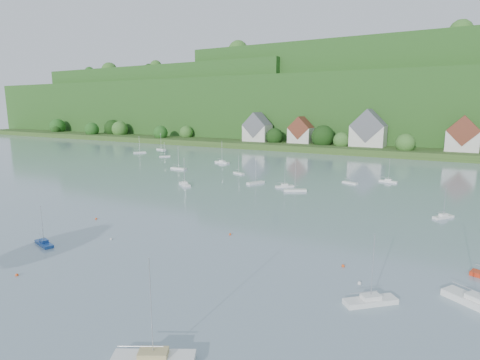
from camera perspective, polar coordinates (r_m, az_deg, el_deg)
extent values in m
cube|color=#2E4C1C|center=(213.66, 17.45, 4.68)|extent=(600.00, 60.00, 3.00)
cube|color=#184415|center=(286.42, 20.97, 9.57)|extent=(620.00, 160.00, 40.00)
cube|color=#184415|center=(331.40, -6.46, 10.95)|extent=(200.00, 120.00, 52.00)
cube|color=#184415|center=(280.11, 22.97, 11.07)|extent=(240.00, 130.00, 60.00)
sphere|color=#285D22|center=(284.97, -17.16, 7.11)|extent=(11.19, 11.19, 11.19)
sphere|color=#285D22|center=(251.93, -7.86, 6.88)|extent=(8.61, 8.61, 8.61)
sphere|color=#184D17|center=(250.83, -11.54, 6.78)|extent=(9.03, 9.03, 9.03)
sphere|color=#285D22|center=(199.29, 14.59, 5.63)|extent=(8.19, 8.19, 8.19)
sphere|color=#285D22|center=(217.52, 3.14, 6.20)|extent=(6.49, 6.49, 6.49)
sphere|color=#184D17|center=(337.23, -25.11, 7.10)|extent=(11.94, 11.94, 11.94)
sphere|color=#285D22|center=(200.48, 30.25, 4.92)|extent=(12.16, 12.16, 12.16)
sphere|color=#285D22|center=(189.75, 23.00, 4.94)|extent=(8.73, 8.73, 8.73)
sphere|color=black|center=(213.77, 5.07, 6.34)|extent=(9.32, 9.32, 9.32)
sphere|color=black|center=(295.32, -17.36, 7.10)|extent=(9.50, 9.50, 9.50)
sphere|color=black|center=(297.34, -18.13, 7.23)|extent=(11.91, 11.91, 11.91)
sphere|color=#184D17|center=(295.07, -20.84, 6.91)|extent=(9.91, 9.91, 9.91)
sphere|color=black|center=(333.59, -25.22, 6.74)|extent=(6.16, 6.16, 6.16)
sphere|color=black|center=(204.45, 12.02, 6.20)|extent=(11.92, 11.92, 11.92)
sphere|color=#285D22|center=(289.74, -5.36, 16.53)|extent=(10.52, 10.52, 10.52)
sphere|color=#285D22|center=(363.96, -18.53, 14.92)|extent=(13.75, 13.75, 13.75)
sphere|color=#184D17|center=(301.78, 4.36, 16.30)|extent=(10.29, 10.29, 10.29)
sphere|color=black|center=(356.42, -12.20, 15.23)|extent=(10.31, 10.31, 10.31)
sphere|color=black|center=(328.01, -13.12, 15.54)|extent=(8.14, 8.14, 8.14)
sphere|color=#285D22|center=(351.56, -10.07, 15.28)|extent=(7.15, 7.15, 7.15)
sphere|color=black|center=(393.72, -18.18, 14.53)|extent=(11.66, 11.66, 11.66)
sphere|color=black|center=(284.42, 6.35, 16.51)|extent=(7.18, 7.18, 7.18)
sphere|color=#285D22|center=(307.93, -12.20, 15.94)|extent=(8.89, 8.89, 8.89)
sphere|color=#184D17|center=(365.09, -21.13, 14.59)|extent=(7.77, 7.77, 7.77)
sphere|color=black|center=(355.37, -13.02, 15.20)|extent=(9.97, 9.97, 9.97)
sphere|color=#184D17|center=(265.70, 29.70, 17.61)|extent=(12.83, 12.83, 12.83)
sphere|color=#285D22|center=(266.74, 11.43, 18.53)|extent=(8.18, 8.18, 8.18)
sphere|color=#184D17|center=(293.35, 21.89, 17.42)|extent=(12.73, 12.73, 12.73)
sphere|color=#285D22|center=(242.22, 29.58, 18.39)|extent=(11.95, 11.95, 11.95)
sphere|color=#285D22|center=(299.17, 12.10, 17.59)|extent=(7.07, 7.07, 7.07)
sphere|color=black|center=(258.53, 19.61, 18.41)|extent=(8.21, 8.21, 8.21)
sphere|color=#285D22|center=(285.77, 16.52, 17.92)|extent=(12.24, 12.24, 12.24)
sphere|color=#285D22|center=(284.02, -0.27, 18.43)|extent=(13.65, 13.65, 13.65)
sphere|color=#184D17|center=(283.79, 12.61, 14.48)|extent=(12.01, 12.01, 12.01)
sphere|color=black|center=(285.03, 20.43, 14.19)|extent=(15.72, 15.72, 15.72)
sphere|color=#184D17|center=(278.59, 23.31, 13.91)|extent=(10.54, 10.54, 10.54)
sphere|color=#184D17|center=(388.78, -8.37, 13.42)|extent=(8.18, 8.18, 8.18)
sphere|color=black|center=(371.10, -7.08, 13.60)|extent=(8.74, 8.74, 8.74)
sphere|color=black|center=(364.59, -11.18, 13.72)|extent=(15.38, 15.38, 15.38)
cube|color=beige|center=(219.54, 2.54, 6.87)|extent=(14.00, 10.00, 9.00)
cube|color=#5B5C63|center=(219.29, 2.55, 8.05)|extent=(14.00, 10.40, 14.00)
cube|color=beige|center=(211.22, 8.87, 6.47)|extent=(12.00, 9.00, 8.00)
cube|color=brown|center=(210.98, 8.90, 7.55)|extent=(12.00, 9.36, 12.00)
cube|color=beige|center=(200.39, 18.21, 6.14)|extent=(16.00, 11.00, 10.00)
cube|color=#5B5C63|center=(200.11, 18.29, 7.56)|extent=(16.00, 11.44, 16.00)
cube|color=beige|center=(194.37, 29.72, 5.00)|extent=(13.00, 10.00, 9.00)
cube|color=brown|center=(194.09, 29.84, 6.32)|extent=(13.00, 10.40, 13.00)
cube|color=#1E4896|center=(71.02, -26.72, -8.32)|extent=(5.02, 2.59, 0.48)
cube|color=#1E4896|center=(70.87, -26.75, -7.94)|extent=(1.88, 1.36, 0.50)
cylinder|color=silver|center=(70.09, -26.94, -5.79)|extent=(0.10, 0.10, 6.05)
cylinder|color=silver|center=(71.35, -26.98, -7.30)|extent=(2.59, 0.78, 0.08)
cube|color=white|center=(38.01, -12.53, -24.24)|extent=(7.27, 5.26, 0.72)
cube|color=tan|center=(37.66, -12.57, -23.47)|extent=(2.89, 2.46, 0.50)
cylinder|color=silver|center=(35.47, -12.86, -17.77)|extent=(0.10, 0.10, 9.00)
cylinder|color=silver|center=(37.55, -14.35, -22.49)|extent=(3.50, 2.00, 0.08)
cube|color=white|center=(48.46, 18.53, -16.46)|extent=(5.68, 5.39, 0.61)
cube|color=white|center=(48.21, 18.57, -15.87)|extent=(2.39, 2.33, 0.50)
cylinder|color=silver|center=(46.76, 18.84, -11.94)|extent=(0.10, 0.10, 7.65)
cylinder|color=silver|center=(47.49, 17.64, -15.37)|extent=(2.54, 2.33, 0.08)
cube|color=white|center=(52.62, 31.61, -15.20)|extent=(7.87, 6.07, 0.79)
cube|color=white|center=(52.36, 31.68, -14.56)|extent=(3.17, 2.78, 0.50)
cylinder|color=silver|center=(52.63, 30.61, -13.55)|extent=(3.73, 2.37, 0.08)
sphere|color=#E24A17|center=(60.61, -29.82, -12.05)|extent=(0.41, 0.41, 0.41)
sphere|color=silver|center=(69.64, -18.32, -8.28)|extent=(0.40, 0.40, 0.40)
sphere|color=#E24A17|center=(57.48, 14.83, -12.17)|extent=(0.46, 0.46, 0.46)
sphere|color=#E24A17|center=(68.51, -1.45, -8.03)|extent=(0.42, 0.42, 0.42)
sphere|color=silver|center=(52.86, 17.06, -14.37)|extent=(0.51, 0.51, 0.51)
sphere|color=#E24A17|center=(82.69, -20.29, -5.42)|extent=(0.43, 0.43, 0.43)
cube|color=white|center=(103.79, 8.03, -1.49)|extent=(5.96, 4.44, 0.59)
cylinder|color=silver|center=(103.03, 8.09, 0.69)|extent=(0.10, 0.10, 7.42)
cylinder|color=silver|center=(103.42, 7.56, -0.85)|extent=(2.85, 1.73, 0.08)
cube|color=white|center=(154.41, -2.64, 2.59)|extent=(6.68, 3.07, 0.65)
cube|color=white|center=(154.33, -2.65, 2.80)|extent=(2.47, 1.69, 0.50)
cylinder|color=silver|center=(153.86, -2.66, 4.20)|extent=(0.10, 0.10, 8.06)
cylinder|color=silver|center=(154.91, -2.91, 3.07)|extent=(3.49, 0.80, 0.08)
cube|color=white|center=(177.35, -10.94, 3.43)|extent=(4.09, 4.45, 0.47)
cylinder|color=silver|center=(176.99, -10.98, 4.46)|extent=(0.10, 0.10, 5.92)
cylinder|color=silver|center=(177.11, -11.18, 3.78)|extent=(1.76, 2.03, 0.08)
cube|color=white|center=(88.31, 27.57, -4.82)|extent=(3.85, 4.55, 0.47)
cube|color=white|center=(88.19, 27.60, -4.51)|extent=(1.72, 1.87, 0.50)
cylinder|color=silver|center=(87.59, 27.75, -2.82)|extent=(0.10, 0.10, 5.86)
cylinder|color=silver|center=(87.50, 27.34, -4.17)|extent=(1.60, 2.12, 0.08)
cube|color=white|center=(129.60, -0.18, 1.01)|extent=(4.79, 2.98, 0.46)
cylinder|color=silver|center=(129.11, -0.18, 2.38)|extent=(0.10, 0.10, 5.81)
cylinder|color=silver|center=(129.96, -0.37, 1.54)|extent=(2.39, 1.05, 0.08)
cube|color=white|center=(113.01, 2.30, -0.41)|extent=(3.70, 5.74, 0.56)
cylinder|color=silver|center=(112.35, 2.32, 1.48)|extent=(0.10, 0.10, 6.98)
cylinder|color=silver|center=(112.28, 1.97, 0.13)|extent=(1.32, 2.84, 0.08)
cube|color=white|center=(108.66, 6.54, -0.93)|extent=(4.66, 4.62, 0.51)
cube|color=white|center=(108.56, 6.54, -0.67)|extent=(1.98, 1.97, 0.50)
cylinder|color=silver|center=(108.02, 6.58, 0.87)|extent=(0.10, 0.10, 6.41)
cylinder|color=silver|center=(108.16, 6.17, -0.35)|extent=(2.06, 2.04, 0.08)
cube|color=white|center=(194.84, -14.45, 3.94)|extent=(4.94, 5.69, 0.59)
cylinder|color=silver|center=(194.44, -14.50, 5.11)|extent=(0.10, 0.10, 7.40)
cylinder|color=silver|center=(194.59, -14.73, 4.27)|extent=(2.06, 2.62, 0.08)
cube|color=white|center=(140.71, -8.96, 1.68)|extent=(6.16, 1.88, 0.61)
cylinder|color=silver|center=(140.14, -9.01, 3.34)|extent=(0.10, 0.10, 7.64)
cylinder|color=silver|center=(141.12, -9.26, 2.19)|extent=(3.36, 0.17, 0.08)
cube|color=white|center=(111.75, -8.10, -0.63)|extent=(5.74, 4.70, 0.59)
cube|color=white|center=(111.64, -8.10, -0.35)|extent=(2.34, 2.11, 0.50)
cylinder|color=silver|center=(111.05, -8.15, 1.37)|extent=(0.10, 0.10, 7.32)
cylinder|color=silver|center=(112.35, -8.25, 0.05)|extent=(2.68, 1.91, 0.08)
cube|color=white|center=(123.14, 20.86, -0.20)|extent=(5.34, 2.16, 0.52)
cube|color=white|center=(123.05, 20.88, 0.04)|extent=(1.94, 1.26, 0.50)
cylinder|color=silver|center=(122.57, 20.97, 1.41)|extent=(0.10, 0.10, 6.48)
cylinder|color=silver|center=(123.16, 20.55, 0.38)|extent=(2.84, 0.48, 0.08)
cube|color=white|center=(205.88, -11.45, 4.41)|extent=(6.56, 3.48, 0.63)
cylinder|color=silver|center=(205.48, -11.49, 5.60)|extent=(0.10, 0.10, 7.90)
cylinder|color=silver|center=(206.56, -11.60, 4.77)|extent=(3.36, 1.06, 0.08)
cube|color=white|center=(117.61, 15.79, -0.39)|extent=(4.84, 2.85, 0.47)
cylinder|color=silver|center=(117.07, 15.87, 1.13)|extent=(0.10, 0.10, 5.85)
cylinder|color=silver|center=(117.79, 15.54, 0.20)|extent=(2.44, 0.96, 0.08)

